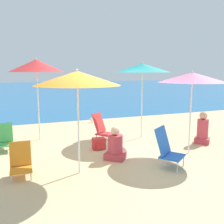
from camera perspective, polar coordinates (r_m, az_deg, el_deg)
name	(u,v)px	position (r m, az deg, el deg)	size (l,w,h in m)	color
ground_plane	(107,161)	(5.88, -1.12, -11.23)	(60.00, 60.00, 0.00)	#D1BA89
sea_water	(32,89)	(30.26, -17.88, 4.95)	(60.00, 40.00, 0.01)	#23669E
beach_umbrella_teal	(142,68)	(7.68, 6.98, 9.94)	(1.70, 1.70, 2.33)	white
beach_umbrella_orange	(77,78)	(4.90, -7.92, 7.63)	(1.69, 1.69, 2.11)	white
beach_umbrella_red	(36,66)	(7.70, -16.88, 10.07)	(1.60, 1.60, 2.45)	white
beach_umbrella_pink	(192,78)	(6.42, 17.88, 7.51)	(1.65, 1.65, 2.08)	white
beach_chair_orange	(21,161)	(5.35, -20.14, -10.48)	(0.42, 0.50, 0.67)	silver
beach_chair_red	(101,128)	(7.68, -2.44, -3.57)	(0.68, 0.71, 0.79)	silver
beach_chair_blue	(167,148)	(5.59, 12.44, -7.95)	(0.74, 0.75, 0.86)	silver
beach_chair_green	(4,138)	(7.13, -23.48, -5.49)	(0.48, 0.53, 0.71)	silver
person_seated_near	(203,130)	(7.64, 19.99, -3.92)	(0.53, 0.53, 0.93)	#BF3F4C
person_seated_far	(115,146)	(5.93, 0.76, -7.83)	(0.60, 0.59, 0.80)	#BF3F4C
backpack_red	(99,144)	(6.71, -3.02, -7.26)	(0.33, 0.24, 0.31)	red
seagull	(92,119)	(10.17, -4.52, -1.63)	(0.27, 0.11, 0.23)	gold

